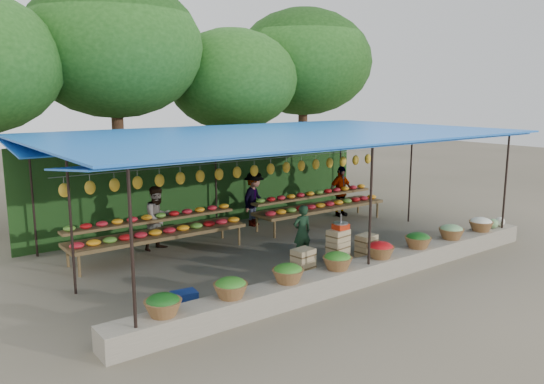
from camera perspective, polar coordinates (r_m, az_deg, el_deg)
ground at (r=12.83m, az=0.74°, el=-6.21°), size 60.00×60.00×0.00m
stone_curb at (r=10.82m, az=9.72°, el=-8.46°), size 10.60×0.55×0.40m
stall_canopy at (r=12.39m, az=0.58°, el=5.80°), size 10.80×6.60×2.82m
produce_baskets at (r=10.64m, az=9.41°, el=-6.72°), size 8.98×0.58×0.34m
netting_backdrop at (r=15.11m, az=-6.53°, el=1.14°), size 10.60×0.06×2.50m
tree_row at (r=17.77m, az=-10.24°, el=13.60°), size 16.51×5.50×7.12m
fruit_table_left at (r=12.56m, az=-12.17°, el=-3.95°), size 4.21×0.95×0.93m
fruit_table_right at (r=15.25m, az=5.15°, el=-1.21°), size 4.21×0.95×0.93m
crate_counter at (r=11.80m, az=7.01°, el=-6.22°), size 2.39×0.39×0.77m
weighing_scale at (r=11.72m, az=7.41°, el=-3.60°), size 0.33×0.33×0.35m
vendor_seated at (r=12.01m, az=3.25°, el=-4.32°), size 0.49×0.35×1.24m
customer_left at (r=12.94m, az=-12.15°, el=-2.76°), size 0.87×0.74×1.55m
customer_mid at (r=14.96m, az=-1.92°, el=-0.74°), size 1.15×0.96×1.55m
customer_right at (r=16.32m, az=7.37°, el=0.09°), size 0.91×0.40×1.53m
blue_crate_front at (r=8.99m, az=-10.95°, el=-12.94°), size 0.54×0.44×0.28m
blue_crate_back at (r=9.67m, az=-9.41°, el=-11.25°), size 0.47×0.37×0.26m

